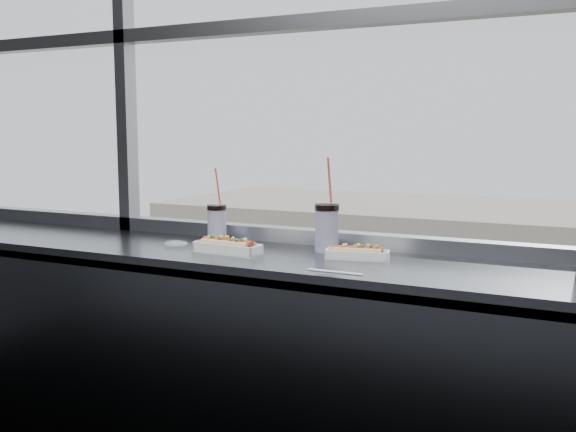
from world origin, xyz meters
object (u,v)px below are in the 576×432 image
at_px(hotdog_tray_right, 357,253).
at_px(soda_cup_right, 327,224).
at_px(loose_straw, 335,272).
at_px(hotdog_tray_left, 228,246).
at_px(tree_left, 362,311).
at_px(soda_cup_left, 217,221).
at_px(wrapper, 176,243).
at_px(tree_center, 564,334).

height_order(hotdog_tray_right, soda_cup_right, soda_cup_right).
bearing_deg(loose_straw, hotdog_tray_left, 164.28).
xyz_separation_m(hotdog_tray_left, tree_left, (-9.11, 28.34, -8.64)).
distance_m(soda_cup_left, tree_left, 30.79).
relative_size(wrapper, tree_left, 0.02).
bearing_deg(tree_left, soda_cup_right, -71.45).
distance_m(wrapper, tree_center, 29.57).
xyz_separation_m(soda_cup_left, soda_cup_right, (0.49, 0.01, 0.02)).
xyz_separation_m(hotdog_tray_left, soda_cup_left, (-0.17, 0.19, 0.06)).
distance_m(hotdog_tray_right, soda_cup_right, 0.21).
bearing_deg(soda_cup_right, soda_cup_left, -178.65).
relative_size(soda_cup_left, soda_cup_right, 0.86).
height_order(hotdog_tray_right, loose_straw, hotdog_tray_right).
distance_m(hotdog_tray_left, tree_center, 29.61).
xyz_separation_m(hotdog_tray_right, tree_center, (-0.09, 28.23, -8.55)).
distance_m(soda_cup_left, loose_straw, 0.75).
bearing_deg(soda_cup_right, tree_left, 108.55).
bearing_deg(tree_left, tree_center, 0.00).
relative_size(soda_cup_left, loose_straw, 1.64).
bearing_deg(hotdog_tray_right, hotdog_tray_left, -179.72).
bearing_deg(soda_cup_right, loose_straw, -63.61).
bearing_deg(loose_straw, soda_cup_left, 153.60).
height_order(loose_straw, tree_center, loose_straw).
distance_m(tree_left, tree_center, 9.51).
bearing_deg(wrapper, tree_center, 88.65).
distance_m(soda_cup_left, wrapper, 0.20).
relative_size(soda_cup_left, wrapper, 3.12).
relative_size(loose_straw, tree_left, 0.04).
relative_size(soda_cup_right, tree_center, 0.07).
distance_m(soda_cup_right, wrapper, 0.62).
height_order(hotdog_tray_left, tree_left, hotdog_tray_left).
bearing_deg(soda_cup_right, hotdog_tray_right, -31.15).
bearing_deg(soda_cup_left, wrapper, -122.58).
height_order(soda_cup_right, tree_left, soda_cup_right).
xyz_separation_m(wrapper, tree_left, (-8.85, 28.30, -8.63)).
height_order(hotdog_tray_left, wrapper, hotdog_tray_left).
height_order(soda_cup_left, loose_straw, soda_cup_left).
distance_m(hotdog_tray_left, hotdog_tray_right, 0.50).
bearing_deg(wrapper, tree_left, 107.36).
relative_size(hotdog_tray_left, hotdog_tray_right, 1.17).
relative_size(hotdog_tray_right, loose_straw, 1.25).
height_order(soda_cup_left, wrapper, soda_cup_left).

